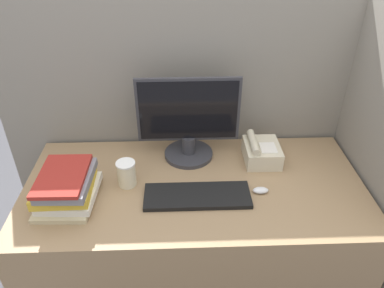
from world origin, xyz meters
name	(u,v)px	position (x,y,z in m)	size (l,w,h in m)	color
cubicle_panel_rear	(191,139)	(0.00, 0.76, 0.75)	(1.90, 0.04, 1.50)	gray
cubicle_panel_right	(366,179)	(0.79, 0.39, 0.75)	(0.04, 0.78, 1.50)	gray
desk	(194,244)	(0.00, 0.36, 0.38)	(1.50, 0.72, 0.77)	#937551
monitor	(188,123)	(-0.02, 0.58, 0.95)	(0.48, 0.23, 0.41)	#333338
keyboard	(197,196)	(0.01, 0.27, 0.78)	(0.45, 0.16, 0.02)	black
mouse	(261,190)	(0.28, 0.29, 0.78)	(0.07, 0.04, 0.02)	silver
coffee_cup	(127,174)	(-0.29, 0.37, 0.83)	(0.08, 0.08, 0.12)	beige
book_stack	(66,187)	(-0.53, 0.28, 0.84)	(0.24, 0.31, 0.15)	#C6B78C
desk_telephone	(261,152)	(0.33, 0.53, 0.81)	(0.16, 0.20, 0.12)	beige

